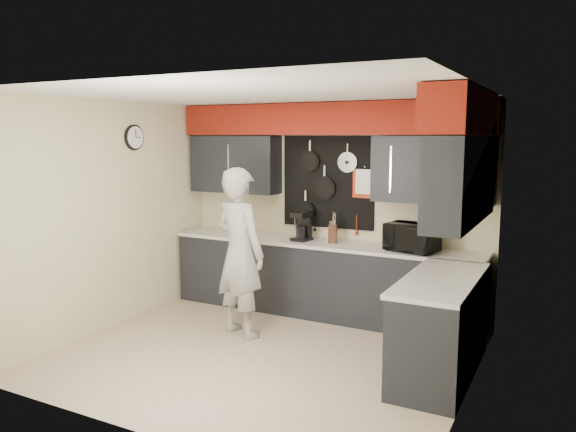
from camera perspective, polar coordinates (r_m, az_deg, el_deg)
The scene contains 10 objects.
ground at distance 5.88m, azimuth -2.58°, elevation -13.83°, with size 4.00×4.00×0.00m, color #B5A28D.
back_wall_assembly at distance 6.88m, azimuth 4.12°, elevation 6.55°, with size 4.00×0.36×2.60m.
right_wall_assembly at distance 5.06m, azimuth 17.40°, elevation 4.86°, with size 0.36×3.50×2.60m.
left_wall_assembly at distance 6.75m, azimuth -17.39°, elevation 0.41°, with size 0.05×3.50×2.60m.
base_cabinets at distance 6.50m, azimuth 6.24°, elevation -7.44°, with size 3.95×2.20×0.92m.
microwave at distance 6.42m, azimuth 12.45°, elevation -2.15°, with size 0.55×0.38×0.31m, color black.
knife_block at distance 6.77m, azimuth 4.55°, elevation -1.84°, with size 0.10×0.10×0.22m, color #3C1A13.
utensil_crock at distance 6.82m, azimuth 4.50°, elevation -1.97°, with size 0.13×0.13×0.17m, color white.
coffee_maker at distance 6.91m, azimuth 1.49°, elevation -0.97°, with size 0.23×0.27×0.35m.
person at distance 6.18m, azimuth -4.89°, elevation -3.70°, with size 0.68×0.45×1.87m, color #9A9997.
Camera 1 is at (2.75, -4.71, 2.20)m, focal length 35.00 mm.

